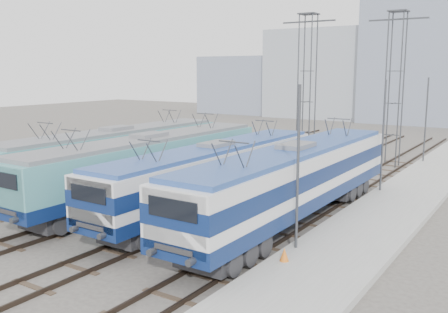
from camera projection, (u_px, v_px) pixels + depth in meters
ground at (113, 231)px, 23.71m from camera, size 160.00×160.00×0.00m
platform at (377, 221)px, 24.75m from camera, size 4.00×70.00×0.30m
locomotive_far_left at (115, 152)px, 32.64m from camera, size 2.89×18.24×3.43m
locomotive_center_left at (147, 163)px, 28.68m from camera, size 2.93×18.54×3.49m
locomotive_center_right at (215, 171)px, 26.49m from camera, size 2.79×17.64×3.32m
locomotive_far_right at (294, 177)px, 24.22m from camera, size 2.99×18.90×3.55m
catenary_tower_west at (307, 82)px, 40.70m from camera, size 4.50×1.20×12.00m
catenary_tower_east at (395, 82)px, 38.83m from camera, size 4.50×1.20×12.00m
mast_front at (298, 172)px, 20.11m from camera, size 0.12×0.12×7.00m
mast_mid at (383, 138)px, 29.99m from camera, size 0.12×0.12×7.00m
mast_rear at (426, 122)px, 39.87m from camera, size 0.12×0.12×7.00m
safety_cone at (284, 254)px, 19.13m from camera, size 0.36×0.36×0.53m
building_west at (329, 74)px, 81.16m from camera, size 18.00×12.00×14.00m
building_far_west at (244, 85)px, 90.16m from camera, size 14.00×10.00×10.00m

